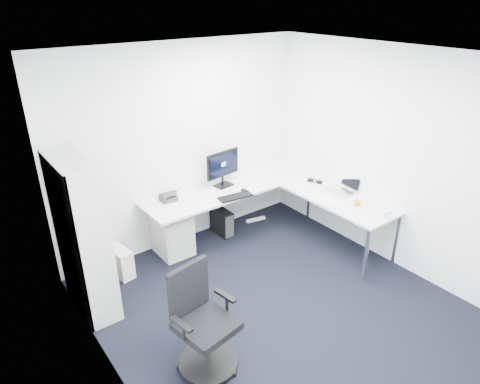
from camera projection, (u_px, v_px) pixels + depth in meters
ground at (287, 314)px, 4.70m from camera, size 4.20×4.20×0.00m
ceiling at (302, 60)px, 3.54m from camera, size 4.20×4.20×0.00m
wall_back at (183, 147)px, 5.64m from camera, size 3.60×0.02×2.70m
wall_left at (114, 272)px, 3.14m from camera, size 0.02×4.20×2.70m
wall_right at (403, 164)px, 5.10m from camera, size 0.02×4.20×2.70m
l_desk at (248, 220)px, 5.85m from camera, size 2.59×1.45×0.75m
drawer_pedestal at (172, 231)px, 5.69m from camera, size 0.42×0.52×0.64m
bookshelf at (82, 237)px, 4.48m from camera, size 0.34×0.88×1.76m
task_chair at (206, 323)px, 3.83m from camera, size 0.67×0.67×1.04m
black_pc_tower at (222, 222)px, 6.20m from camera, size 0.18×0.38×0.37m
beige_pc_tower at (120, 262)px, 5.28m from camera, size 0.23×0.41×0.37m
power_strip at (256, 219)px, 6.61m from camera, size 0.32×0.12×0.04m
monitor at (223, 168)px, 5.85m from camera, size 0.56×0.24×0.52m
black_keyboard at (235, 197)px, 5.62m from camera, size 0.48×0.22×0.02m
mouse at (245, 191)px, 5.78m from camera, size 0.06×0.10×0.03m
desk_phone at (168, 195)px, 5.53m from camera, size 0.19×0.19×0.14m
laptop at (340, 184)px, 5.72m from camera, size 0.37×0.36×0.24m
white_keyboard at (323, 199)px, 5.58m from camera, size 0.19×0.47×0.02m
headphones at (315, 180)px, 6.07m from camera, size 0.19×0.24×0.05m
orange_fruit at (357, 203)px, 5.40m from camera, size 0.09×0.09×0.09m
tissue_box at (382, 211)px, 5.21m from camera, size 0.15×0.23×0.07m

